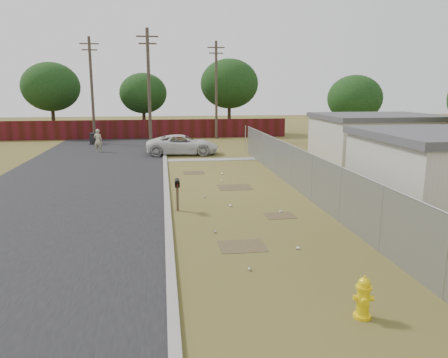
{
  "coord_description": "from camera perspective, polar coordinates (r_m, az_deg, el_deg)",
  "views": [
    {
      "loc": [
        -3.11,
        -17.38,
        4.71
      ],
      "look_at": [
        -0.68,
        -0.17,
        1.1
      ],
      "focal_mm": 35.0,
      "sensor_mm": 36.0,
      "label": 1
    }
  ],
  "objects": [
    {
      "name": "houses",
      "position": [
        24.39,
        23.77,
        3.32
      ],
      "size": [
        9.3,
        17.24,
        3.1
      ],
      "color": "beige",
      "rests_on": "ground"
    },
    {
      "name": "ground",
      "position": [
        18.28,
        2.04,
        -3.21
      ],
      "size": [
        120.0,
        120.0,
        0.0
      ],
      "primitive_type": "plane",
      "color": "olive",
      "rests_on": "ground"
    },
    {
      "name": "mailbox",
      "position": [
        17.05,
        -6.13,
        -0.9
      ],
      "size": [
        0.19,
        0.54,
        1.27
      ],
      "color": "brown",
      "rests_on": "ground"
    },
    {
      "name": "utility_poles",
      "position": [
        38.05,
        -9.06,
        11.57
      ],
      "size": [
        12.6,
        8.24,
        9.0
      ],
      "color": "#483C30",
      "rests_on": "ground"
    },
    {
      "name": "pickup_truck",
      "position": [
        31.88,
        -5.44,
        4.49
      ],
      "size": [
        5.3,
        2.7,
        1.44
      ],
      "primitive_type": "imported",
      "rotation": [
        0.0,
        0.0,
        1.51
      ],
      "color": "silver",
      "rests_on": "ground"
    },
    {
      "name": "trash_bin",
      "position": [
        39.06,
        -16.59,
        5.08
      ],
      "size": [
        0.74,
        0.81,
        0.99
      ],
      "color": "black",
      "rests_on": "ground"
    },
    {
      "name": "scattered_litter",
      "position": [
        17.51,
        1.63,
        -3.74
      ],
      "size": [
        2.94,
        13.21,
        0.07
      ],
      "color": "silver",
      "rests_on": "ground"
    },
    {
      "name": "street",
      "position": [
        26.12,
        -15.93,
        0.93
      ],
      "size": [
        15.1,
        60.0,
        0.12
      ],
      "color": "black",
      "rests_on": "ground"
    },
    {
      "name": "pedestrian",
      "position": [
        34.28,
        -16.12,
        4.84
      ],
      "size": [
        0.72,
        0.56,
        1.74
      ],
      "primitive_type": "imported",
      "rotation": [
        0.0,
        0.0,
        2.88
      ],
      "color": "tan",
      "rests_on": "ground"
    },
    {
      "name": "privacy_fence",
      "position": [
        42.65,
        -11.96,
        6.36
      ],
      "size": [
        30.0,
        0.12,
        1.8
      ],
      "primitive_type": "cube",
      "color": "#4B1016",
      "rests_on": "ground"
    },
    {
      "name": "chainlink_fence",
      "position": [
        19.82,
        10.45,
        0.16
      ],
      "size": [
        0.1,
        27.06,
        2.02
      ],
      "color": "#94979C",
      "rests_on": "ground"
    },
    {
      "name": "fire_hydrant",
      "position": [
        9.84,
        17.74,
        -14.61
      ],
      "size": [
        0.45,
        0.45,
        0.93
      ],
      "color": "#DFBF0B",
      "rests_on": "ground"
    },
    {
      "name": "horizon_trees",
      "position": [
        41.13,
        -2.58,
        11.62
      ],
      "size": [
        33.32,
        31.94,
        7.78
      ],
      "color": "#352718",
      "rests_on": "ground"
    }
  ]
}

